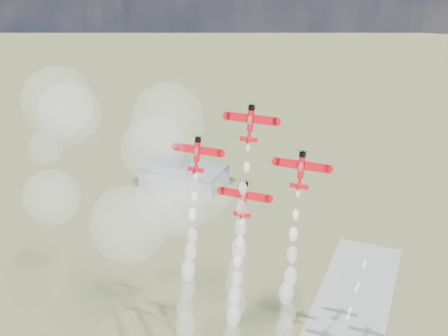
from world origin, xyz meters
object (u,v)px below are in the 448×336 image
at_px(plane_right, 301,169).
at_px(hangar, 184,176).
at_px(plane_slot, 244,198).
at_px(plane_lead, 250,122).
at_px(plane_left, 197,154).

bearing_deg(plane_right, hangar, 125.29).
bearing_deg(plane_slot, plane_lead, 90.00).
height_order(hangar, plane_slot, plane_slot).
bearing_deg(plane_lead, plane_right, -7.92).
xyz_separation_m(plane_lead, plane_left, (-13.26, -1.84, -9.10)).
xyz_separation_m(plane_lead, plane_slot, (0.00, -3.69, -18.20)).
distance_m(plane_lead, plane_slot, 18.57).
bearing_deg(plane_lead, plane_slot, -90.00).
distance_m(hangar, plane_right, 213.93).
height_order(plane_left, plane_right, same).
bearing_deg(plane_right, plane_lead, 172.08).
bearing_deg(hangar, plane_lead, -57.68).
bearing_deg(plane_left, hangar, 118.51).
xyz_separation_m(hangar, plane_slot, (100.75, -162.92, 73.50)).
bearing_deg(plane_left, plane_slot, -7.92).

